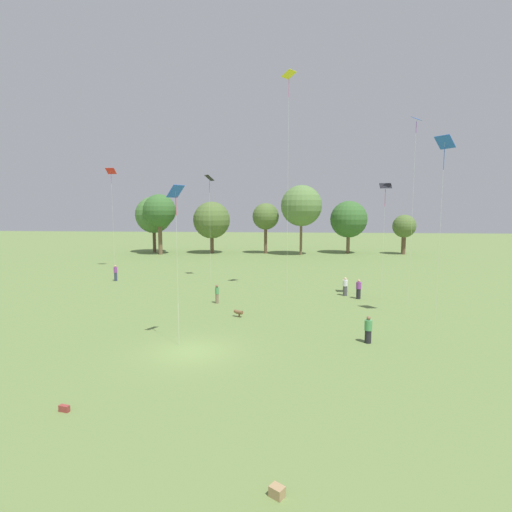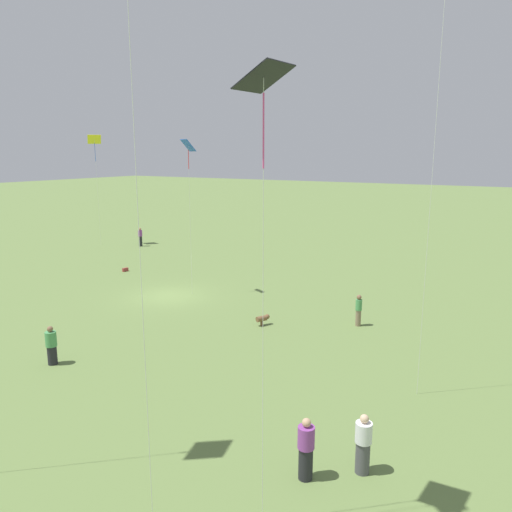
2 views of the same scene
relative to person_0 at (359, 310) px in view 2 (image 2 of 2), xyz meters
The scene contains 11 objects.
ground_plane 11.78m from the person_0, 86.06° to the right, with size 240.00×240.00×0.00m, color olive.
person_0 is the anchor object (origin of this frame).
person_1 27.11m from the person_0, 113.05° to the right, with size 0.52×0.52×1.75m.
person_2 14.34m from the person_0, 40.10° to the right, with size 0.56×0.56×1.64m.
person_3 12.66m from the person_0, 13.27° to the left, with size 0.63×0.63×1.76m.
person_6 12.02m from the person_0, 20.06° to the left, with size 0.64×0.64×1.72m.
kite_0 13.30m from the person_0, 91.11° to the right, with size 0.95×1.08×9.34m.
kite_3 31.30m from the person_0, 107.73° to the right, with size 1.47×1.43×10.16m.
kite_7 17.05m from the person_0, 10.79° to the left, with size 1.08×0.98×10.27m.
dog_0 4.83m from the person_0, 59.98° to the right, with size 0.75×0.52×0.53m.
picnic_bag_1 18.94m from the person_0, 97.68° to the right, with size 0.45×0.26×0.26m.
Camera 2 is at (22.40, 19.60, 8.56)m, focal length 35.00 mm.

